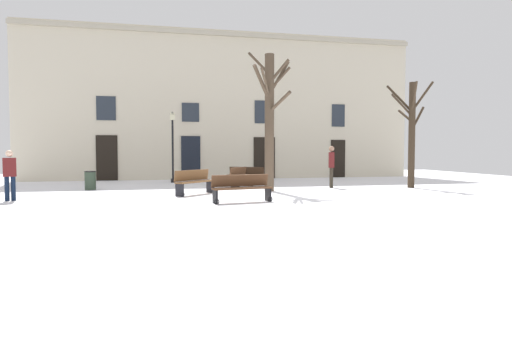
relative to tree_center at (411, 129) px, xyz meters
name	(u,v)px	position (x,y,z in m)	size (l,w,h in m)	color
ground_plane	(268,198)	(-7.07, -2.62, -2.54)	(35.90, 35.90, 0.00)	white
building_facade	(226,104)	(-7.07, 7.58, 1.71)	(22.44, 0.60, 8.41)	beige
tree_center	(411,129)	(0.00, 0.00, 0.00)	(1.71, 2.17, 4.62)	#382B1E
tree_left_of_center	(270,117)	(-6.42, -0.21, 0.43)	(1.69, 1.75, 5.61)	#4C3D2D
streetlamp	(173,139)	(-10.12, 5.21, -0.34)	(0.30, 0.30, 3.59)	black
litter_bin	(90,180)	(-13.55, 1.90, -2.15)	(0.47, 0.47, 0.77)	#2D3D2D
bench_near_lamp	(242,188)	(-8.17, -3.58, -2.08)	(1.97, 0.81, 0.87)	#51331E
bench_near_center_tree	(245,175)	(-6.69, 3.56, -2.11)	(1.76, 1.39, 0.83)	#3D2819
bench_by_litter_bin	(241,177)	(-7.23, 1.75, -2.09)	(1.32, 1.62, 0.89)	#51331E
bench_back_to_back_right	(194,181)	(-9.46, -0.89, -2.05)	(1.60, 1.57, 0.91)	brown
person_by_shop_door	(331,164)	(-3.42, 0.68, -1.52)	(0.32, 0.43, 1.83)	#2D271E
person_near_bench	(10,173)	(-15.44, -1.66, -1.63)	(0.42, 0.31, 1.65)	black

